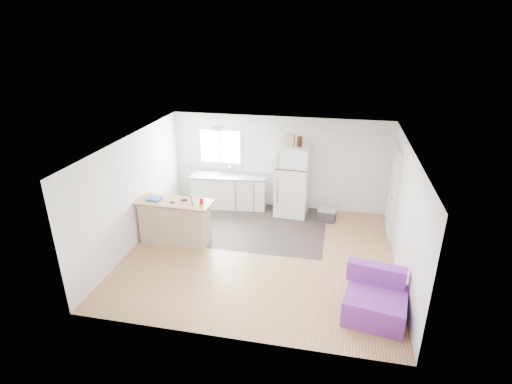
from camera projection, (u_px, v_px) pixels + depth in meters
The scene contains 19 objects.
room at pixel (260, 202), 7.96m from camera, with size 5.51×5.01×2.41m.
vinyl_zone at pixel (241, 224), 9.69m from camera, with size 4.05×2.50×0.00m, color #2C2521.
window at pixel (220, 146), 10.35m from camera, with size 1.18×0.06×0.98m.
interior_door at pixel (393, 192), 8.92m from camera, with size 0.11×0.92×2.10m.
ceiling_fixture at pixel (218, 128), 8.81m from camera, with size 0.30×0.30×0.07m, color white.
kitchen_cabinets at pixel (229, 191), 10.46m from camera, with size 2.01×0.80×1.15m.
peninsula at pixel (175, 222), 8.71m from camera, with size 1.63×0.66×0.99m.
refrigerator at pixel (292, 180), 9.91m from camera, with size 0.83×0.80×1.79m.
cooler at pixel (327, 215), 9.78m from camera, with size 0.48×0.36×0.33m.
purple_seat at pixel (375, 300), 6.57m from camera, with size 1.10×1.06×0.79m.
cleaner_jug at pixel (183, 240), 8.66m from camera, with size 0.15×0.11×0.33m.
mop at pixel (192, 237), 8.62m from camera, with size 0.23×0.35×1.26m.
red_cup at pixel (201, 201), 8.40m from camera, with size 0.08×0.08×0.12m, color red.
blue_tray at pixel (154, 199), 8.58m from camera, with size 0.30×0.22×0.04m, color blue.
tool_a at pixel (184, 200), 8.56m from camera, with size 0.14×0.05×0.03m, color black.
tool_b at pixel (173, 202), 8.43m from camera, with size 0.10×0.04×0.03m, color black.
cardboard_box at pixel (290, 140), 9.46m from camera, with size 0.20×0.10×0.30m, color tan.
bottle_left at pixel (298, 142), 9.42m from camera, with size 0.07×0.07×0.25m, color #3D1D0B.
bottle_right at pixel (301, 142), 9.43m from camera, with size 0.07×0.07×0.25m, color #3D1D0B.
Camera 1 is at (1.38, -7.12, 4.48)m, focal length 28.00 mm.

